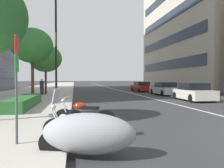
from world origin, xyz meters
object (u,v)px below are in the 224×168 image
(motorcycle_second_in_row, at_px, (88,134))
(motorcycle_under_tarp, at_px, (78,126))
(street_lamp_with_banners, at_px, (60,34))
(street_tree_mid_sidewalk, at_px, (32,46))
(car_approaching_light, at_px, (142,87))
(pedestrian_on_plaza, at_px, (42,87))
(street_tree_near_plaza_corner, at_px, (46,59))
(motorcycle_by_sign_pole, at_px, (84,117))
(car_far_down_avenue, at_px, (193,92))
(car_following_behind, at_px, (165,89))
(parking_sign_by_curb, at_px, (16,76))

(motorcycle_second_in_row, relative_size, motorcycle_under_tarp, 1.08)
(street_lamp_with_banners, bearing_deg, street_tree_mid_sidewalk, 135.33)
(motorcycle_under_tarp, height_order, street_tree_mid_sidewalk, street_tree_mid_sidewalk)
(car_approaching_light, relative_size, street_lamp_with_banners, 0.52)
(motorcycle_second_in_row, bearing_deg, street_tree_mid_sidewalk, -58.99)
(street_lamp_with_banners, bearing_deg, car_approaching_light, -45.05)
(street_lamp_with_banners, xyz_separation_m, pedestrian_on_plaza, (3.96, 2.08, -4.61))
(car_approaching_light, xyz_separation_m, street_tree_mid_sidewalk, (-12.39, 12.38, 3.60))
(motorcycle_under_tarp, xyz_separation_m, street_tree_near_plaza_corner, (17.96, 3.09, 3.47))
(pedestrian_on_plaza, bearing_deg, motorcycle_by_sign_pole, -113.83)
(motorcycle_under_tarp, distance_m, car_approaching_light, 25.27)
(car_far_down_avenue, xyz_separation_m, car_approaching_light, (13.29, 0.18, -0.02))
(car_far_down_avenue, height_order, street_tree_near_plaza_corner, street_tree_near_plaza_corner)
(car_far_down_avenue, relative_size, street_tree_mid_sidewalk, 0.80)
(street_tree_mid_sidewalk, bearing_deg, car_following_behind, -67.21)
(car_following_behind, distance_m, car_approaching_light, 7.01)
(car_far_down_avenue, xyz_separation_m, car_following_behind, (6.29, -0.27, -0.01))
(street_tree_near_plaza_corner, bearing_deg, motorcycle_under_tarp, -170.24)
(motorcycle_second_in_row, relative_size, pedestrian_on_plaza, 1.36)
(motorcycle_under_tarp, distance_m, street_tree_near_plaza_corner, 18.55)
(street_lamp_with_banners, bearing_deg, car_far_down_avenue, -104.99)
(motorcycle_second_in_row, distance_m, motorcycle_under_tarp, 1.40)
(car_following_behind, height_order, street_tree_mid_sidewalk, street_tree_mid_sidewalk)
(car_far_down_avenue, bearing_deg, pedestrian_on_plaza, 63.81)
(street_lamp_with_banners, bearing_deg, street_tree_near_plaza_corner, 20.42)
(car_following_behind, relative_size, car_approaching_light, 0.96)
(car_approaching_light, distance_m, parking_sign_by_curb, 26.35)
(motorcycle_by_sign_pole, xyz_separation_m, parking_sign_by_curb, (-2.03, 1.71, 1.38))
(motorcycle_by_sign_pole, distance_m, street_tree_mid_sidewalk, 10.92)
(street_tree_mid_sidewalk, bearing_deg, motorcycle_second_in_row, -164.90)
(motorcycle_by_sign_pole, xyz_separation_m, car_approaching_light, (22.03, -8.96, 0.21))
(street_tree_near_plaza_corner, relative_size, pedestrian_on_plaza, 3.20)
(motorcycle_second_in_row, relative_size, street_lamp_with_banners, 0.24)
(motorcycle_second_in_row, bearing_deg, motorcycle_under_tarp, -66.60)
(street_tree_mid_sidewalk, bearing_deg, street_lamp_with_banners, -44.67)
(car_following_behind, xyz_separation_m, street_tree_near_plaza_corner, (1.42, 12.72, 3.26))
(car_following_behind, xyz_separation_m, street_lamp_with_banners, (-3.45, 10.91, 4.94))
(street_tree_mid_sidewalk, xyz_separation_m, street_tree_near_plaza_corner, (6.81, -0.11, -0.33))
(motorcycle_second_in_row, height_order, motorcycle_under_tarp, motorcycle_under_tarp)
(street_lamp_with_banners, xyz_separation_m, street_tree_near_plaza_corner, (4.86, 1.81, -1.68))
(motorcycle_by_sign_pole, height_order, street_lamp_with_banners, street_lamp_with_banners)
(parking_sign_by_curb, bearing_deg, street_tree_mid_sidewalk, 8.36)
(motorcycle_by_sign_pole, distance_m, car_following_behind, 17.74)
(motorcycle_second_in_row, height_order, parking_sign_by_curb, parking_sign_by_curb)
(motorcycle_under_tarp, height_order, car_far_down_avenue, motorcycle_under_tarp)
(car_approaching_light, bearing_deg, car_following_behind, -178.65)
(street_tree_mid_sidewalk, distance_m, pedestrian_on_plaza, 6.75)
(motorcycle_by_sign_pole, bearing_deg, car_following_behind, -102.37)
(pedestrian_on_plaza, bearing_deg, car_following_behind, -39.07)
(street_tree_mid_sidewalk, bearing_deg, motorcycle_by_sign_pole, -160.47)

